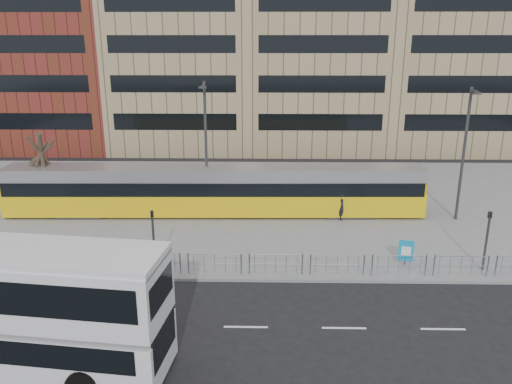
{
  "coord_description": "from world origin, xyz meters",
  "views": [
    {
      "loc": [
        -1.23,
        -21.81,
        11.24
      ],
      "look_at": [
        -1.78,
        6.0,
        2.7
      ],
      "focal_mm": 35.0,
      "sensor_mm": 36.0,
      "label": 1
    }
  ],
  "objects_px": {
    "tram": "(214,190)",
    "traffic_light_east": "(487,233)",
    "traffic_light_west": "(153,232)",
    "ad_panel": "(406,251)",
    "pedestrian": "(342,206)",
    "double_decker_bus": "(2,303)",
    "lamp_post_west": "(206,144)",
    "bare_tree": "(38,130)",
    "lamp_post_east": "(464,150)"
  },
  "relations": [
    {
      "from": "traffic_light_west",
      "to": "double_decker_bus",
      "type": "bearing_deg",
      "value": -121.18
    },
    {
      "from": "traffic_light_east",
      "to": "lamp_post_east",
      "type": "xyz_separation_m",
      "value": [
        1.35,
        7.38,
        2.59
      ]
    },
    {
      "from": "tram",
      "to": "ad_panel",
      "type": "xyz_separation_m",
      "value": [
        10.49,
        -7.83,
        -0.79
      ]
    },
    {
      "from": "pedestrian",
      "to": "traffic_light_east",
      "type": "distance_m",
      "value": 9.47
    },
    {
      "from": "lamp_post_west",
      "to": "bare_tree",
      "type": "height_order",
      "value": "lamp_post_west"
    },
    {
      "from": "tram",
      "to": "ad_panel",
      "type": "bearing_deg",
      "value": -37.86
    },
    {
      "from": "traffic_light_west",
      "to": "traffic_light_east",
      "type": "bearing_deg",
      "value": -5.62
    },
    {
      "from": "traffic_light_east",
      "to": "lamp_post_west",
      "type": "bearing_deg",
      "value": 132.63
    },
    {
      "from": "traffic_light_west",
      "to": "bare_tree",
      "type": "bearing_deg",
      "value": 130.21
    },
    {
      "from": "tram",
      "to": "traffic_light_west",
      "type": "bearing_deg",
      "value": -105.66
    },
    {
      "from": "ad_panel",
      "to": "traffic_light_east",
      "type": "xyz_separation_m",
      "value": [
        3.78,
        -0.4,
        1.16
      ]
    },
    {
      "from": "tram",
      "to": "pedestrian",
      "type": "height_order",
      "value": "tram"
    },
    {
      "from": "bare_tree",
      "to": "double_decker_bus",
      "type": "bearing_deg",
      "value": -71.19
    },
    {
      "from": "tram",
      "to": "pedestrian",
      "type": "relative_size",
      "value": 15.26
    },
    {
      "from": "double_decker_bus",
      "to": "tram",
      "type": "xyz_separation_m",
      "value": [
        5.74,
        16.05,
        -0.74
      ]
    },
    {
      "from": "tram",
      "to": "traffic_light_east",
      "type": "bearing_deg",
      "value": -31.09
    },
    {
      "from": "ad_panel",
      "to": "traffic_light_west",
      "type": "height_order",
      "value": "traffic_light_west"
    },
    {
      "from": "pedestrian",
      "to": "lamp_post_east",
      "type": "height_order",
      "value": "lamp_post_east"
    },
    {
      "from": "ad_panel",
      "to": "traffic_light_west",
      "type": "distance_m",
      "value": 12.74
    },
    {
      "from": "ad_panel",
      "to": "pedestrian",
      "type": "relative_size",
      "value": 0.79
    },
    {
      "from": "double_decker_bus",
      "to": "traffic_light_east",
      "type": "height_order",
      "value": "double_decker_bus"
    },
    {
      "from": "tram",
      "to": "traffic_light_west",
      "type": "distance_m",
      "value": 8.7
    },
    {
      "from": "double_decker_bus",
      "to": "ad_panel",
      "type": "relative_size",
      "value": 8.39
    },
    {
      "from": "traffic_light_east",
      "to": "lamp_post_west",
      "type": "xyz_separation_m",
      "value": [
        -14.74,
        8.22,
        2.71
      ]
    },
    {
      "from": "lamp_post_west",
      "to": "bare_tree",
      "type": "distance_m",
      "value": 10.85
    },
    {
      "from": "double_decker_bus",
      "to": "traffic_light_east",
      "type": "relative_size",
      "value": 3.79
    },
    {
      "from": "ad_panel",
      "to": "traffic_light_east",
      "type": "relative_size",
      "value": 0.45
    },
    {
      "from": "pedestrian",
      "to": "lamp_post_east",
      "type": "distance_m",
      "value": 8.24
    },
    {
      "from": "traffic_light_west",
      "to": "pedestrian",
      "type": "bearing_deg",
      "value": 29.14
    },
    {
      "from": "tram",
      "to": "lamp_post_west",
      "type": "relative_size",
      "value": 3.15
    },
    {
      "from": "double_decker_bus",
      "to": "traffic_light_west",
      "type": "relative_size",
      "value": 3.79
    },
    {
      "from": "bare_tree",
      "to": "lamp_post_east",
      "type": "bearing_deg",
      "value": -2.34
    },
    {
      "from": "pedestrian",
      "to": "traffic_light_east",
      "type": "relative_size",
      "value": 0.57
    },
    {
      "from": "lamp_post_east",
      "to": "double_decker_bus",
      "type": "bearing_deg",
      "value": -144.56
    },
    {
      "from": "pedestrian",
      "to": "lamp_post_east",
      "type": "bearing_deg",
      "value": -82.02
    },
    {
      "from": "pedestrian",
      "to": "lamp_post_east",
      "type": "relative_size",
      "value": 0.21
    },
    {
      "from": "traffic_light_west",
      "to": "traffic_light_east",
      "type": "height_order",
      "value": "same"
    },
    {
      "from": "traffic_light_west",
      "to": "bare_tree",
      "type": "relative_size",
      "value": 0.4
    },
    {
      "from": "tram",
      "to": "lamp_post_west",
      "type": "xyz_separation_m",
      "value": [
        -0.47,
        -0.01,
        3.08
      ]
    },
    {
      "from": "ad_panel",
      "to": "lamp_post_west",
      "type": "relative_size",
      "value": 0.16
    },
    {
      "from": "tram",
      "to": "lamp_post_west",
      "type": "distance_m",
      "value": 3.12
    },
    {
      "from": "tram",
      "to": "traffic_light_east",
      "type": "xyz_separation_m",
      "value": [
        14.26,
        -8.23,
        0.37
      ]
    },
    {
      "from": "double_decker_bus",
      "to": "lamp_post_west",
      "type": "height_order",
      "value": "lamp_post_west"
    },
    {
      "from": "double_decker_bus",
      "to": "bare_tree",
      "type": "height_order",
      "value": "bare_tree"
    },
    {
      "from": "tram",
      "to": "lamp_post_east",
      "type": "relative_size",
      "value": 3.24
    },
    {
      "from": "traffic_light_east",
      "to": "lamp_post_east",
      "type": "relative_size",
      "value": 0.37
    },
    {
      "from": "ad_panel",
      "to": "lamp_post_west",
      "type": "distance_m",
      "value": 14.01
    },
    {
      "from": "double_decker_bus",
      "to": "lamp_post_east",
      "type": "relative_size",
      "value": 1.4
    },
    {
      "from": "lamp_post_east",
      "to": "pedestrian",
      "type": "bearing_deg",
      "value": -178.78
    },
    {
      "from": "lamp_post_east",
      "to": "bare_tree",
      "type": "xyz_separation_m",
      "value": [
        -26.9,
        1.1,
        0.97
      ]
    }
  ]
}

